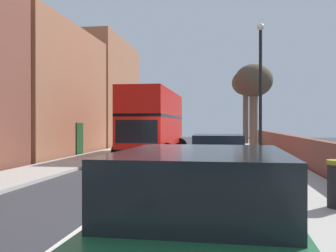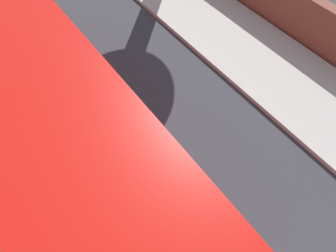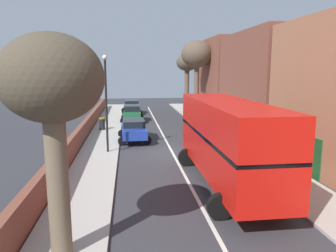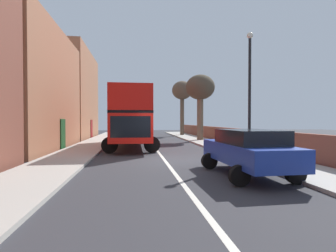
{
  "view_description": "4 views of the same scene",
  "coord_description": "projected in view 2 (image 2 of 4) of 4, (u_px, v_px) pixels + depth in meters",
  "views": [
    {
      "loc": [
        2.72,
        -17.62,
        2.02
      ],
      "look_at": [
        -0.48,
        4.32,
        1.9
      ],
      "focal_mm": 41.16,
      "sensor_mm": 36.0,
      "label": 1
    },
    {
      "loc": [
        -1.51,
        1.91,
        6.46
      ],
      "look_at": [
        0.96,
        5.5,
        1.06
      ],
      "focal_mm": 37.74,
      "sensor_mm": 36.0,
      "label": 2
    },
    {
      "loc": [
        2.86,
        20.73,
        5.49
      ],
      "look_at": [
        0.43,
        1.06,
        2.01
      ],
      "focal_mm": 34.27,
      "sensor_mm": 36.0,
      "label": 3
    },
    {
      "loc": [
        -1.48,
        -12.58,
        1.95
      ],
      "look_at": [
        0.9,
        5.46,
        1.6
      ],
      "focal_mm": 27.17,
      "sensor_mm": 36.0,
      "label": 4
    }
  ],
  "objects": []
}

